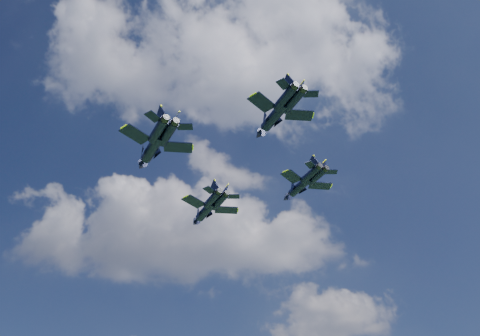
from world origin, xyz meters
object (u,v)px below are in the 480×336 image
at_px(jet_lead, 205,211).
at_px(jet_left, 152,149).
at_px(jet_slot, 273,117).
at_px(jet_right, 299,187).

xyz_separation_m(jet_lead, jet_left, (-7.53, -26.08, -2.01)).
distance_m(jet_lead, jet_left, 27.23).
height_order(jet_lead, jet_left, jet_lead).
bearing_deg(jet_slot, jet_right, 47.10).
bearing_deg(jet_slot, jet_left, 140.47).
bearing_deg(jet_left, jet_lead, 44.62).
distance_m(jet_right, jet_slot, 23.67).
bearing_deg(jet_lead, jet_right, -48.99).
distance_m(jet_left, jet_slot, 23.11).
height_order(jet_lead, jet_right, jet_right).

